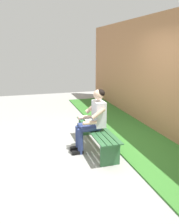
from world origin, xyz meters
TOP-DOWN VIEW (x-y plane):
  - ground_plane at (1.10, 1.00)m, footprint 10.00×7.00m
  - grass_strip at (0.00, -1.34)m, footprint 9.00×1.98m
  - brick_wall at (0.50, -1.81)m, footprint 9.50×0.24m
  - bench_near at (0.00, 0.00)m, footprint 1.76×0.41m
  - person_seated at (-0.07, 0.10)m, footprint 0.50×0.69m
  - apple at (0.46, -0.10)m, footprint 0.08×0.08m
  - book_open at (0.66, 0.02)m, footprint 0.41×0.16m

SIDE VIEW (x-z plane):
  - ground_plane at x=1.10m, z-range -0.04..0.00m
  - grass_strip at x=0.00m, z-range 0.00..0.03m
  - bench_near at x=0.00m, z-range 0.12..0.56m
  - book_open at x=0.66m, z-range 0.44..0.46m
  - apple at x=0.46m, z-range 0.44..0.52m
  - person_seated at x=-0.07m, z-range 0.06..1.30m
  - brick_wall at x=0.50m, z-range 0.00..2.78m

